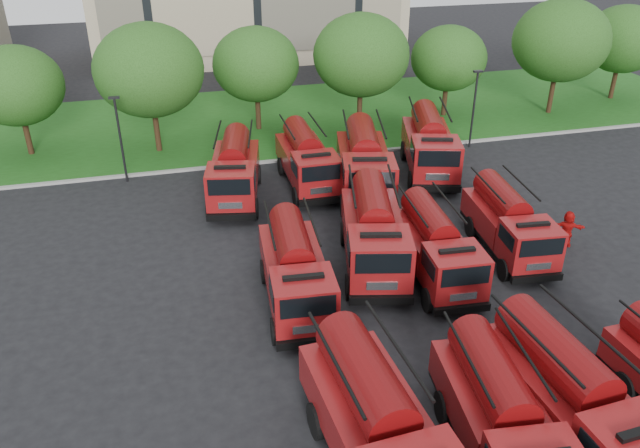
# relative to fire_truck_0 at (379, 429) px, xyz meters

# --- Properties ---
(ground) EXTENTS (140.00, 140.00, 0.00)m
(ground) POSITION_rel_fire_truck_0_xyz_m (2.66, 6.13, -1.74)
(ground) COLOR black
(ground) RESTS_ON ground
(lawn) EXTENTS (70.00, 16.00, 0.12)m
(lawn) POSITION_rel_fire_truck_0_xyz_m (2.66, 32.13, -1.68)
(lawn) COLOR #1B4913
(lawn) RESTS_ON ground
(curb) EXTENTS (70.00, 0.30, 0.14)m
(curb) POSITION_rel_fire_truck_0_xyz_m (2.66, 24.03, -1.67)
(curb) COLOR gray
(curb) RESTS_ON ground
(tree_1) EXTENTS (5.71, 5.71, 6.98)m
(tree_1) POSITION_rel_fire_truck_0_xyz_m (-13.34, 29.13, 2.81)
(tree_1) COLOR #382314
(tree_1) RESTS_ON ground
(tree_2) EXTENTS (6.72, 6.72, 8.22)m
(tree_2) POSITION_rel_fire_truck_0_xyz_m (-5.34, 27.63, 3.62)
(tree_2) COLOR #382314
(tree_2) RESTS_ON ground
(tree_3) EXTENTS (5.88, 5.88, 7.19)m
(tree_3) POSITION_rel_fire_truck_0_xyz_m (1.66, 30.13, 2.95)
(tree_3) COLOR #382314
(tree_3) RESTS_ON ground
(tree_4) EXTENTS (6.55, 6.55, 8.01)m
(tree_4) POSITION_rel_fire_truck_0_xyz_m (8.66, 28.63, 3.48)
(tree_4) COLOR #382314
(tree_4) RESTS_ON ground
(tree_5) EXTENTS (5.46, 5.46, 6.68)m
(tree_5) POSITION_rel_fire_truck_0_xyz_m (15.66, 29.63, 2.61)
(tree_5) COLOR #382314
(tree_5) RESTS_ON ground
(tree_6) EXTENTS (6.89, 6.89, 8.42)m
(tree_6) POSITION_rel_fire_truck_0_xyz_m (23.66, 28.13, 3.75)
(tree_6) COLOR #382314
(tree_6) RESTS_ON ground
(tree_7) EXTENTS (6.05, 6.05, 7.39)m
(tree_7) POSITION_rel_fire_truck_0_xyz_m (30.66, 30.13, 3.08)
(tree_7) COLOR #382314
(tree_7) RESTS_ON ground
(lamp_post_0) EXTENTS (0.60, 0.25, 5.11)m
(lamp_post_0) POSITION_rel_fire_truck_0_xyz_m (-7.34, 23.33, 1.16)
(lamp_post_0) COLOR black
(lamp_post_0) RESTS_ON ground
(lamp_post_1) EXTENTS (0.60, 0.25, 5.11)m
(lamp_post_1) POSITION_rel_fire_truck_0_xyz_m (14.66, 23.33, 1.16)
(lamp_post_1) COLOR black
(lamp_post_1) RESTS_ON ground
(fire_truck_0) EXTENTS (3.16, 7.73, 3.45)m
(fire_truck_0) POSITION_rel_fire_truck_0_xyz_m (0.00, 0.00, 0.00)
(fire_truck_0) COLOR black
(fire_truck_0) RESTS_ON ground
(fire_truck_1) EXTENTS (3.17, 7.08, 3.12)m
(fire_truck_1) POSITION_rel_fire_truck_0_xyz_m (3.62, -0.43, -0.17)
(fire_truck_1) COLOR black
(fire_truck_1) RESTS_ON ground
(fire_truck_2) EXTENTS (3.07, 7.54, 3.37)m
(fire_truck_2) POSITION_rel_fire_truck_0_xyz_m (6.01, -0.38, -0.04)
(fire_truck_2) COLOR black
(fire_truck_2) RESTS_ON ground
(fire_truck_4) EXTENTS (2.96, 7.05, 3.13)m
(fire_truck_4) POSITION_rel_fire_truck_0_xyz_m (-0.42, 8.98, -0.16)
(fire_truck_4) COLOR black
(fire_truck_4) RESTS_ON ground
(fire_truck_5) EXTENTS (4.24, 7.83, 3.39)m
(fire_truck_5) POSITION_rel_fire_truck_0_xyz_m (3.62, 10.96, -0.03)
(fire_truck_5) COLOR black
(fire_truck_5) RESTS_ON ground
(fire_truck_6) EXTENTS (2.83, 6.81, 3.03)m
(fire_truck_6) POSITION_rel_fire_truck_0_xyz_m (5.89, 9.36, -0.21)
(fire_truck_6) COLOR black
(fire_truck_6) RESTS_ON ground
(fire_truck_7) EXTENTS (2.94, 6.76, 2.99)m
(fire_truck_7) POSITION_rel_fire_truck_0_xyz_m (10.07, 10.54, -0.23)
(fire_truck_7) COLOR black
(fire_truck_7) RESTS_ON ground
(fire_truck_8) EXTENTS (3.83, 7.49, 3.25)m
(fire_truck_8) POSITION_rel_fire_truck_0_xyz_m (-1.43, 19.60, -0.10)
(fire_truck_8) COLOR black
(fire_truck_8) RESTS_ON ground
(fire_truck_9) EXTENTS (2.64, 7.02, 3.18)m
(fire_truck_9) POSITION_rel_fire_truck_0_xyz_m (2.77, 20.21, -0.14)
(fire_truck_9) COLOR black
(fire_truck_9) RESTS_ON ground
(fire_truck_10) EXTENTS (4.40, 8.24, 3.57)m
(fire_truck_10) POSITION_rel_fire_truck_0_xyz_m (5.62, 18.39, 0.06)
(fire_truck_10) COLOR black
(fire_truck_10) RESTS_ON ground
(fire_truck_11) EXTENTS (4.66, 8.09, 3.49)m
(fire_truck_11) POSITION_rel_fire_truck_0_xyz_m (10.29, 20.19, 0.02)
(fire_truck_11) COLOR black
(fire_truck_11) RESTS_ON ground
(firefighter_3) EXTENTS (1.18, 1.18, 1.70)m
(firefighter_3) POSITION_rel_fire_truck_0_xyz_m (10.60, 2.64, -1.74)
(firefighter_3) COLOR black
(firefighter_3) RESTS_ON ground
(firefighter_4) EXTENTS (0.86, 0.70, 1.52)m
(firefighter_4) POSITION_rel_fire_truck_0_xyz_m (-0.67, 6.53, -1.74)
(firefighter_4) COLOR #B40E0D
(firefighter_4) RESTS_ON ground
(firefighter_5) EXTENTS (1.84, 1.38, 1.82)m
(firefighter_5) POSITION_rel_fire_truck_0_xyz_m (13.12, 10.27, -1.74)
(firefighter_5) COLOR #B40E0D
(firefighter_5) RESTS_ON ground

